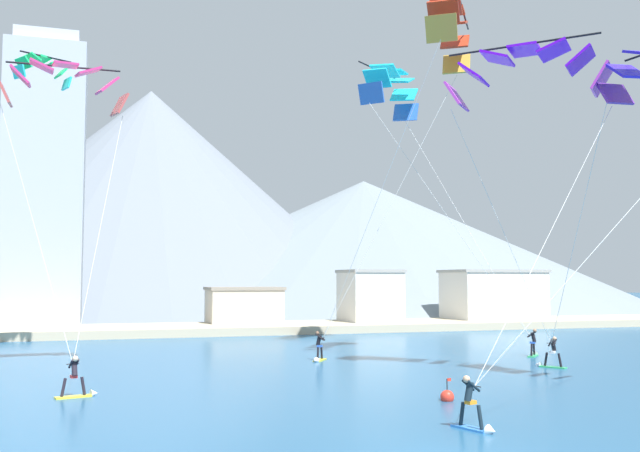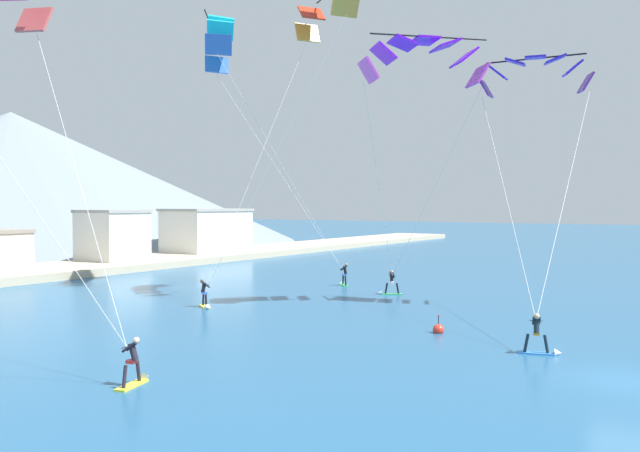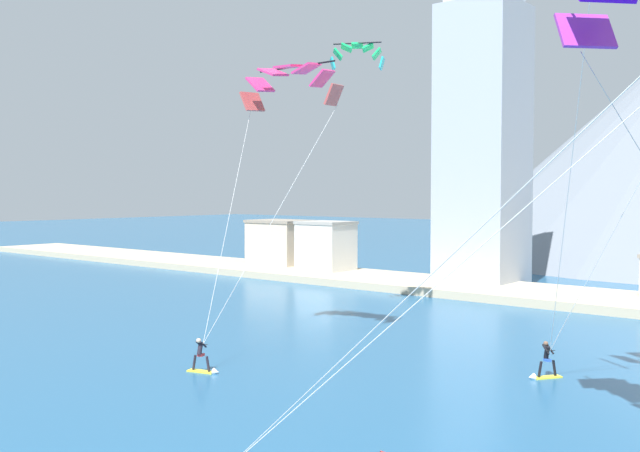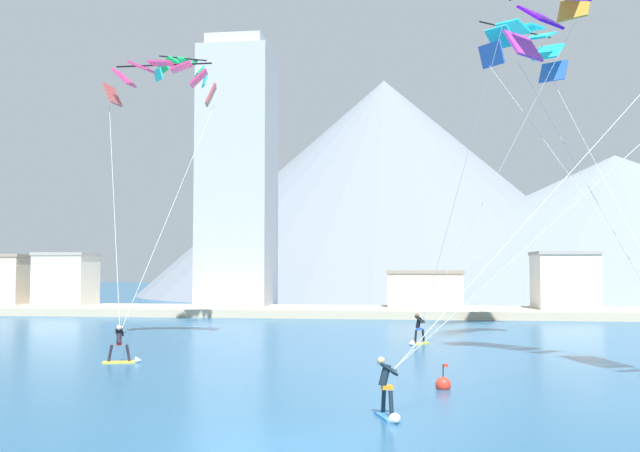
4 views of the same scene
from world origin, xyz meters
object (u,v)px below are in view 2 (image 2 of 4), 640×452
at_px(kitesurfer_far_right, 541,341).
at_px(race_marker_buoy, 438,330).
at_px(kitesurfer_near_trail, 344,278).
at_px(parafoil_kite_mid_center, 424,56).
at_px(parafoil_kite_far_right, 535,71).
at_px(kitesurfer_far_left, 136,369).
at_px(parafoil_kite_near_lead, 325,2).
at_px(kitesurfer_near_lead, 205,298).
at_px(parafoil_kite_near_trail, 220,40).
at_px(kitesurfer_mid_center, 389,287).

xyz_separation_m(kitesurfer_far_right, race_marker_buoy, (1.78, 5.35, -0.42)).
relative_size(kitesurfer_near_trail, parafoil_kite_mid_center, 0.12).
bearing_deg(parafoil_kite_mid_center, parafoil_kite_far_right, -58.19).
bearing_deg(kitesurfer_far_right, kitesurfer_far_left, 139.25).
height_order(kitesurfer_far_right, parafoil_kite_mid_center, parafoil_kite_mid_center).
distance_m(parafoil_kite_near_lead, race_marker_buoy, 22.80).
xyz_separation_m(kitesurfer_near_lead, race_marker_buoy, (0.79, -14.92, -0.41)).
xyz_separation_m(kitesurfer_near_lead, kitesurfer_far_right, (-0.99, -20.27, 0.00)).
bearing_deg(parafoil_kite_far_right, parafoil_kite_near_trail, 99.43).
bearing_deg(kitesurfer_near_lead, parafoil_kite_near_trail, 36.19).
bearing_deg(race_marker_buoy, kitesurfer_far_left, 159.41).
distance_m(kitesurfer_mid_center, kitesurfer_far_left, 24.86).
distance_m(kitesurfer_far_left, parafoil_kite_far_right, 28.70).
distance_m(parafoil_kite_near_lead, parafoil_kite_near_trail, 9.67).
bearing_deg(kitesurfer_near_lead, kitesurfer_mid_center, -30.98).
distance_m(kitesurfer_mid_center, race_marker_buoy, 13.30).
bearing_deg(parafoil_kite_near_lead, kitesurfer_near_lead, 146.32).
distance_m(kitesurfer_far_right, parafoil_kite_mid_center, 19.16).
height_order(kitesurfer_near_trail, parafoil_kite_far_right, parafoil_kite_far_right).
relative_size(kitesurfer_far_left, parafoil_kite_near_trail, 0.10).
distance_m(kitesurfer_mid_center, kitesurfer_far_right, 18.25).
xyz_separation_m(kitesurfer_far_left, parafoil_kite_far_right, (24.11, -7.24, 13.78)).
bearing_deg(kitesurfer_far_right, kitesurfer_near_trail, 51.62).
relative_size(kitesurfer_far_left, parafoil_kite_mid_center, 0.12).
bearing_deg(kitesurfer_far_right, parafoil_kite_near_trail, 72.41).
height_order(kitesurfer_near_trail, race_marker_buoy, kitesurfer_near_trail).
bearing_deg(kitesurfer_far_right, parafoil_kite_mid_center, 47.78).
bearing_deg(race_marker_buoy, parafoil_kite_far_right, -10.88).
bearing_deg(parafoil_kite_mid_center, kitesurfer_far_left, 175.55).
distance_m(kitesurfer_far_left, parafoil_kite_near_lead, 28.08).
bearing_deg(parafoil_kite_mid_center, race_marker_buoy, -150.02).
xyz_separation_m(kitesurfer_mid_center, parafoil_kite_mid_center, (-4.08, -4.40, 14.75)).
distance_m(kitesurfer_near_lead, kitesurfer_mid_center, 13.20).
relative_size(parafoil_kite_near_lead, parafoil_kite_mid_center, 1.29).
bearing_deg(kitesurfer_far_right, parafoil_kite_far_right, 16.35).
distance_m(kitesurfer_far_left, race_marker_buoy, 15.14).
relative_size(parafoil_kite_mid_center, parafoil_kite_far_right, 1.07).
xyz_separation_m(kitesurfer_near_trail, parafoil_kite_far_right, (-3.11, -15.29, 13.77)).
distance_m(parafoil_kite_far_right, race_marker_buoy, 17.43).
height_order(kitesurfer_far_right, parafoil_kite_near_trail, parafoil_kite_near_trail).
relative_size(kitesurfer_mid_center, kitesurfer_far_right, 0.97).
distance_m(kitesurfer_mid_center, parafoil_kite_far_right, 17.07).
bearing_deg(kitesurfer_near_trail, parafoil_kite_mid_center, -124.37).
distance_m(kitesurfer_near_trail, parafoil_kite_near_trail, 20.41).
distance_m(parafoil_kite_near_trail, parafoil_kite_far_right, 22.72).
relative_size(kitesurfer_near_lead, kitesurfer_near_trail, 1.00).
xyz_separation_m(kitesurfer_near_lead, parafoil_kite_near_lead, (6.66, -4.44, 18.97)).
bearing_deg(kitesurfer_mid_center, race_marker_buoy, -142.35).
height_order(kitesurfer_mid_center, race_marker_buoy, kitesurfer_mid_center).
bearing_deg(kitesurfer_near_trail, kitesurfer_near_lead, 173.66).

